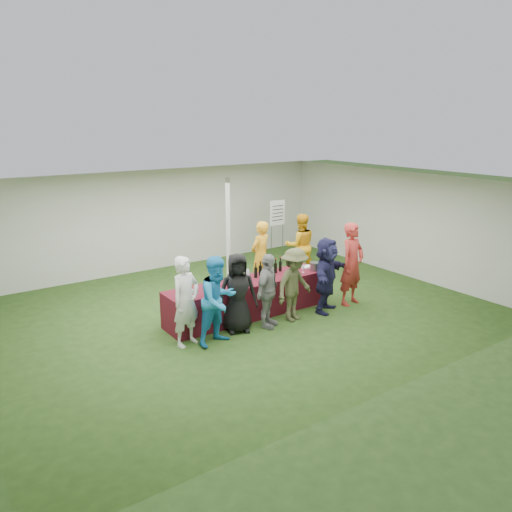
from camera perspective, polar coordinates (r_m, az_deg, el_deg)
ground at (r=10.71m, az=-1.99°, el=-6.39°), size 60.00×60.00×0.00m
tent at (r=11.53m, az=-3.19°, el=2.21°), size 10.00×10.00×10.00m
serving_table at (r=10.42m, az=-0.91°, el=-4.81°), size 3.60×0.80×0.75m
wine_bottles at (r=10.70m, az=1.40°, el=-1.47°), size 0.78×0.15×0.32m
wine_glasses at (r=9.84m, az=-2.09°, el=-3.04°), size 2.80×0.16×0.16m
water_bottle at (r=10.36m, az=-0.93°, el=-2.14°), size 0.07×0.07×0.23m
bar_towel at (r=11.27m, az=5.77°, el=-1.24°), size 0.25×0.18×0.03m
dump_bucket at (r=11.06m, az=6.75°, el=-1.18°), size 0.23×0.23×0.18m
wine_list_sign at (r=13.99m, az=2.45°, el=4.41°), size 0.50×0.03×1.80m
staff_pourer at (r=11.85m, az=0.51°, el=0.03°), size 0.70×0.57×1.67m
staff_back at (r=12.90m, az=5.09°, el=1.21°), size 0.99×0.90×1.66m
customer_0 at (r=9.01m, az=-8.01°, el=-5.16°), size 0.70×0.57×1.66m
customer_1 at (r=9.02m, az=-4.35°, el=-5.09°), size 0.91×0.77×1.65m
customer_2 at (r=9.52m, az=-2.12°, el=-4.24°), size 0.88×0.72×1.55m
customer_3 at (r=9.71m, az=1.32°, el=-4.03°), size 0.93×0.77×1.49m
customer_4 at (r=10.06m, az=4.40°, el=-3.29°), size 1.09×0.78×1.52m
customer_5 at (r=10.59m, az=8.05°, el=-2.16°), size 1.53×1.17×1.61m
customer_6 at (r=11.08m, az=10.91°, el=-0.92°), size 0.73×0.55×1.83m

